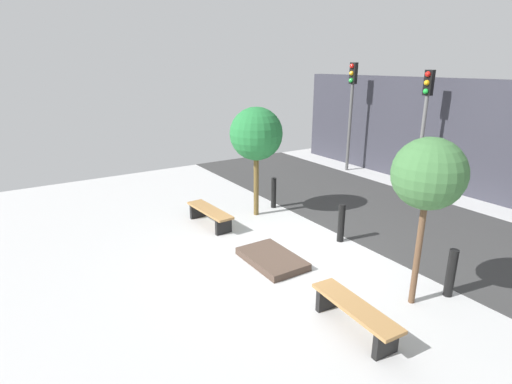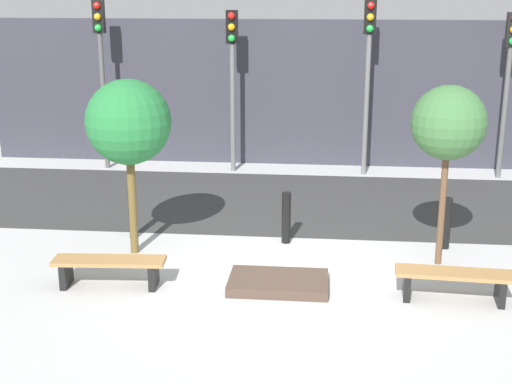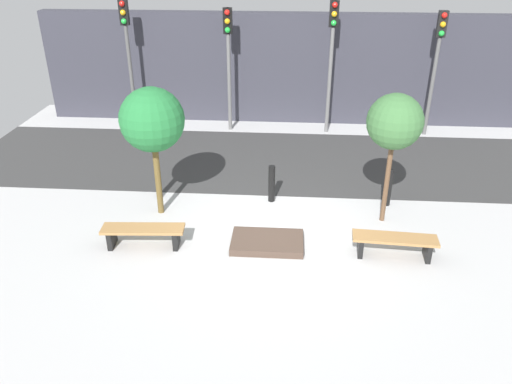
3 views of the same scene
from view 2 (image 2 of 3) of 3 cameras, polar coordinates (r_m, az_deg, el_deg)
name	(u,v)px [view 2 (image 2 of 3)]	position (r m, az deg, el deg)	size (l,w,h in m)	color
ground_plane	(279,280)	(11.42, 1.89, -7.08)	(18.00, 18.00, 0.00)	#B3B3B3
road_strip	(293,202)	(15.40, 2.95, -0.81)	(18.00, 4.50, 0.01)	#353535
building_facade	(301,93)	(18.55, 3.60, 7.92)	(16.20, 0.50, 3.67)	#33333D
bench_left	(109,267)	(11.32, -11.65, -5.86)	(1.76, 0.55, 0.45)	black
bench_right	(454,280)	(11.01, 15.54, -6.78)	(1.73, 0.55, 0.46)	black
planter_bed	(278,283)	(11.14, 1.80, -7.27)	(1.53, 0.95, 0.16)	#49392E
tree_behind_left_bench	(128,123)	(12.11, -10.17, 5.45)	(1.44, 1.44, 3.04)	brown
tree_behind_right_bench	(449,124)	(11.81, 15.15, 5.29)	(1.20, 1.20, 3.01)	brown
bollard_far_left	(133,214)	(13.33, -9.83, -1.73)	(0.15, 0.15, 0.92)	black
bollard_left	(286,218)	(12.88, 2.43, -2.07)	(0.16, 0.16, 0.95)	black
bollard_center	(446,223)	(13.04, 14.97, -2.43)	(0.16, 0.16, 0.93)	black
traffic_light_west	(101,55)	(18.18, -12.31, 10.63)	(0.28, 0.27, 4.16)	#505050
traffic_light_mid_west	(232,63)	(17.48, -1.91, 10.31)	(0.28, 0.27, 3.94)	#606060
traffic_light_mid_east	(368,57)	(17.34, 8.98, 10.58)	(0.28, 0.27, 4.18)	slate
traffic_light_east	(509,66)	(17.84, 19.58, 9.47)	(0.28, 0.27, 3.91)	#575757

